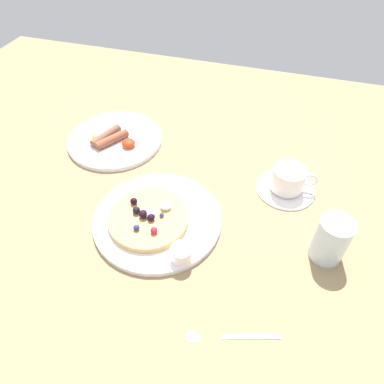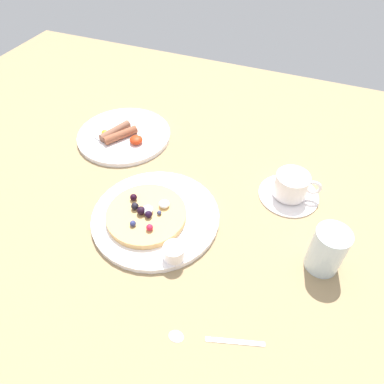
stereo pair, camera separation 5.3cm
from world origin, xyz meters
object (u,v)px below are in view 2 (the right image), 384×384
pancake_plate (156,217)px  syrup_ramekin (174,252)px  water_glass (327,250)px  coffee_cup (292,185)px  coffee_saucer (289,194)px  teaspoon (200,338)px  breakfast_plate (124,135)px

pancake_plate → syrup_ramekin: size_ratio=6.57×
water_glass → syrup_ramekin: bearing=-159.8°
syrup_ramekin → coffee_cup: 33.72cm
coffee_saucer → coffee_cup: 3.50cm
teaspoon → syrup_ramekin: bearing=129.3°
teaspoon → pancake_plate: bearing=131.5°
pancake_plate → teaspoon: pancake_plate is taller
syrup_ramekin → water_glass: 30.79cm
pancake_plate → water_glass: 37.88cm
syrup_ramekin → teaspoon: 17.46cm
pancake_plate → coffee_saucer: (27.37, 19.10, -0.23)cm
water_glass → breakfast_plate: bearing=159.0°
syrup_ramekin → coffee_cup: (18.80, 27.98, 0.88)cm
breakfast_plate → coffee_cup: coffee_cup is taller
coffee_saucer → syrup_ramekin: bearing=-123.7°
coffee_saucer → teaspoon: bearing=-100.6°
pancake_plate → syrup_ramekin: bearing=-45.4°
pancake_plate → breakfast_plate: same height
breakfast_plate → teaspoon: (42.24, -47.04, -0.43)cm
syrup_ramekin → coffee_cup: coffee_cup is taller
coffee_cup → coffee_saucer: bearing=-172.3°
teaspoon → water_glass: bearing=53.2°
pancake_plate → breakfast_plate: (-22.60, 24.84, -0.01)cm
breakfast_plate → coffee_saucer: 50.30cm
coffee_cup → teaspoon: coffee_cup is taller
coffee_cup → breakfast_plate: bearing=173.5°
syrup_ramekin → coffee_saucer: size_ratio=0.31×
water_glass → coffee_cup: bearing=120.0°
coffee_cup → water_glass: size_ratio=1.05×
syrup_ramekin → breakfast_plate: syrup_ramekin is taller
coffee_cup → water_glass: bearing=-60.0°
pancake_plate → coffee_cup: coffee_cup is taller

